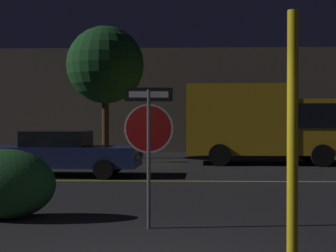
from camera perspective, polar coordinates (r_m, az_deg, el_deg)
name	(u,v)px	position (r m, az deg, el deg)	size (l,w,h in m)	color
road_center_stripe	(163,181)	(13.36, -0.56, -6.72)	(43.54, 0.12, 0.01)	gold
stop_sign	(149,130)	(7.46, -2.34, -0.46)	(0.78, 0.09, 2.25)	#4C4C51
yellow_pole_right	(293,146)	(5.16, 14.94, -2.41)	(0.12, 0.12, 2.90)	yellow
hedge_bush_2	(4,184)	(8.68, -19.31, -6.70)	(1.80, 0.94, 1.23)	#1E4C23
passing_car_2	(61,153)	(14.98, -12.94, -3.24)	(5.00, 2.01, 1.40)	navy
delivery_truck	(267,122)	(19.06, 12.01, 0.51)	(6.44, 2.76, 3.13)	gold
tree_0	(105,65)	(21.50, -7.64, 7.34)	(3.49, 3.49, 5.98)	#422D1E
building_backdrop	(132,102)	(27.80, -4.37, 2.97)	(28.05, 4.54, 5.67)	#7A6B5B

